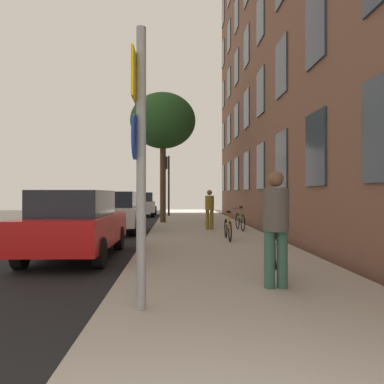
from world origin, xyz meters
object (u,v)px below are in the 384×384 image
at_px(bicycle_1, 228,228).
at_px(car_2, 141,204).
at_px(bicycle_0, 279,253).
at_px(sign_post, 139,150).
at_px(traffic_light, 167,175).
at_px(pedestrian_1, 210,207).
at_px(pedestrian_0, 276,221).
at_px(car_1, 117,212).
at_px(tree_near, 163,121).
at_px(bicycle_2, 240,221).
at_px(car_0, 76,223).

height_order(bicycle_1, car_2, car_2).
bearing_deg(bicycle_0, sign_post, -139.77).
bearing_deg(traffic_light, pedestrian_1, -78.93).
relative_size(bicycle_0, pedestrian_0, 0.98).
xyz_separation_m(pedestrian_1, car_1, (-3.66, -0.08, -0.18)).
bearing_deg(traffic_light, sign_post, -89.74).
relative_size(traffic_light, bicycle_0, 2.22).
bearing_deg(traffic_light, car_1, -100.20).
height_order(tree_near, bicycle_1, tree_near).
xyz_separation_m(bicycle_2, pedestrian_1, (-1.17, 0.35, 0.54)).
distance_m(sign_post, pedestrian_1, 10.97).
height_order(bicycle_0, bicycle_1, bicycle_0).
relative_size(tree_near, bicycle_0, 3.71).
distance_m(sign_post, car_0, 5.13).
xyz_separation_m(tree_near, pedestrian_1, (1.99, -4.00, -4.14)).
xyz_separation_m(bicycle_1, bicycle_2, (0.91, 3.19, 0.01)).
height_order(bicycle_0, bicycle_2, bicycle_0).
relative_size(sign_post, bicycle_1, 2.07).
bearing_deg(pedestrian_1, bicycle_2, -16.54).
distance_m(pedestrian_0, car_0, 5.30).
bearing_deg(car_1, bicycle_0, -64.85).
relative_size(sign_post, car_0, 0.82).
relative_size(bicycle_0, bicycle_1, 1.03).
height_order(bicycle_1, bicycle_2, bicycle_2).
xyz_separation_m(traffic_light, car_0, (-1.83, -15.89, -1.91)).
xyz_separation_m(sign_post, pedestrian_0, (1.97, 1.01, -0.96)).
bearing_deg(car_2, bicycle_1, -75.08).
relative_size(sign_post, bicycle_0, 2.01).
bearing_deg(tree_near, car_0, -99.69).
distance_m(traffic_light, car_1, 10.13).
bearing_deg(bicycle_1, pedestrian_0, -90.93).
relative_size(traffic_light, pedestrian_0, 2.17).
distance_m(tree_near, car_0, 11.20).
relative_size(bicycle_1, pedestrian_0, 0.95).
height_order(tree_near, bicycle_0, tree_near).
bearing_deg(car_1, pedestrian_1, 1.30).
xyz_separation_m(bicycle_2, car_0, (-4.90, -5.83, 0.36)).
bearing_deg(bicycle_2, sign_post, -105.98).
bearing_deg(sign_post, car_2, 94.88).
bearing_deg(car_0, bicycle_2, 49.94).
xyz_separation_m(tree_near, bicycle_1, (2.26, -7.54, -4.69)).
relative_size(tree_near, bicycle_1, 3.82).
distance_m(sign_post, pedestrian_0, 2.41).
distance_m(bicycle_2, pedestrian_1, 1.34).
xyz_separation_m(bicycle_0, bicycle_1, (-0.19, 5.31, -0.04)).
height_order(car_0, car_2, same).
height_order(sign_post, car_2, sign_post).
distance_m(pedestrian_1, car_1, 3.67).
distance_m(bicycle_0, bicycle_2, 8.53).
height_order(traffic_light, car_2, traffic_light).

